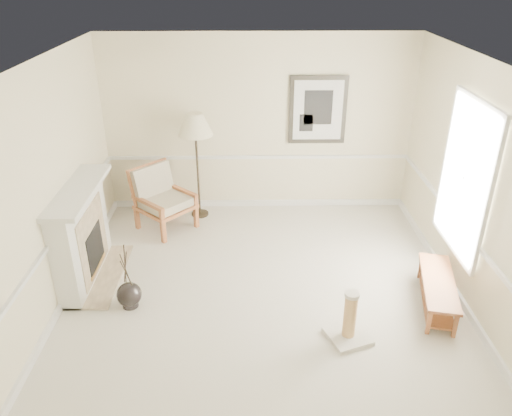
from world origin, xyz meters
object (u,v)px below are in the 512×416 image
at_px(armchair, 160,195).
at_px(floor_vase, 129,295).
at_px(floor_lamp, 195,127).
at_px(scratching_post, 349,324).
at_px(bench, 438,289).

bearing_deg(armchair, floor_vase, -139.42).
bearing_deg(floor_lamp, scratching_post, -57.89).
relative_size(bench, scratching_post, 2.08).
bearing_deg(bench, armchair, 150.13).
distance_m(floor_vase, scratching_post, 2.67).
distance_m(floor_vase, floor_lamp, 2.89).
height_order(floor_vase, floor_lamp, floor_lamp).
bearing_deg(floor_vase, armchair, 87.64).
xyz_separation_m(armchair, floor_lamp, (0.57, 0.37, 0.99)).
distance_m(floor_lamp, bench, 4.21).
height_order(floor_vase, armchair, armchair).
height_order(armchair, bench, armchair).
bearing_deg(floor_lamp, armchair, -146.94).
relative_size(floor_vase, floor_lamp, 0.51).
height_order(armchair, scratching_post, armchair).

